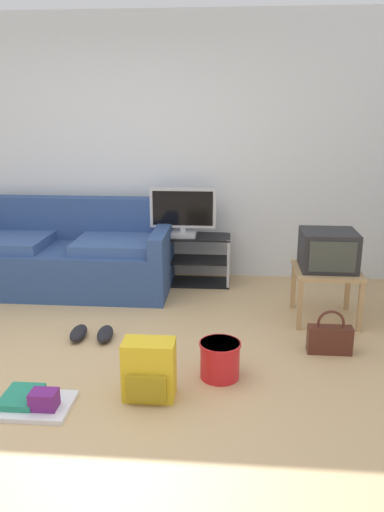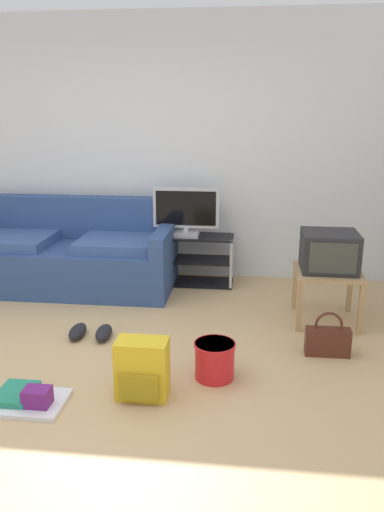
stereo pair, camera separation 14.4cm
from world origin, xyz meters
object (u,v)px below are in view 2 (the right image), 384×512
Objects in this scene: crt_tv at (329,251)px; handbag at (328,340)px; flat_tv at (186,213)px; sneakers_pair at (91,332)px; cleaning_bucket at (215,359)px; couch at (70,255)px; backpack at (142,369)px; floor_tray at (27,399)px; side_table at (327,278)px; tv_stand at (186,259)px.

handbag is at bearing -95.72° from crt_tv.
sneakers_pair is (-0.59, -1.40, -0.71)m from flat_tv.
handbag reaches higher than cleaning_bucket.
couch is at bearing 166.17° from crt_tv.
couch is 5.52× the size of backpack.
flat_tv is 2.58m from floor_tray.
cleaning_bucket is 0.80× the size of sneakers_pair.
backpack is 1.01m from sneakers_pair.
cleaning_bucket is 1.16m from sneakers_pair.
side_table is 1.55× the size of sneakers_pair.
couch is 2.31m from backpack.
sneakers_pair is at bearing 177.20° from handbag.
sneakers_pair is (-0.59, -1.42, -0.21)m from tv_stand.
flat_tv reaches higher than couch.
tv_stand reaches higher than side_table.
flat_tv is 2.27m from backpack.
side_table is at bearing -33.25° from tv_stand.
flat_tv reaches higher than crt_tv.
flat_tv reaches higher than handbag.
handbag is at bearing 27.28° from backpack.
flat_tv is at bearing 73.89° from floor_tray.
backpack is (1.17, -1.99, -0.14)m from couch.
sneakers_pair is (0.58, -1.19, -0.28)m from couch.
couch is 2.57m from crt_tv.
tv_stand is 3.43× the size of cleaning_bucket.
tv_stand is 2.12× the size of crt_tv.
tv_stand is 2.53× the size of backpack.
handbag reaches higher than floor_tray.
couch is 2.56m from side_table.
floor_tray is at bearing -105.97° from tv_stand.
crt_tv is at bearing -13.83° from couch.
tv_stand is 1.96m from handbag.
couch is 2.24m from floor_tray.
handbag is 2.13m from floor_tray.
cleaning_bucket is at bearing -129.05° from side_table.
couch is 6.00× the size of sneakers_pair.
backpack reaches higher than cleaning_bucket.
side_table is (1.31, -0.84, -0.37)m from flat_tv.
backpack is at bearing -89.93° from flat_tv.
flat_tv is at bearing 129.94° from handbag.
side_table is at bearing 43.57° from backpack.
couch is 7.48× the size of cleaning_bucket.
side_table is at bearing 50.95° from cleaning_bucket.
floor_tray is (0.48, -2.17, -0.29)m from couch.
couch is 3.87× the size of side_table.
backpack is 1.43m from handbag.
crt_tv is 0.99× the size of floor_tray.
tv_stand is 2.84× the size of handbag.
couch reaches higher than sneakers_pair.
couch is at bearing 102.53° from floor_tray.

